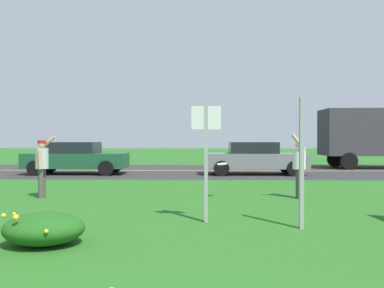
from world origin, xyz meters
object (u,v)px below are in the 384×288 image
object	(u,v)px
sign_post_near_path	(206,147)
box_truck_tan	(382,135)
car_dark_green_center_left	(76,158)
person_catcher_white_shirt	(299,164)
car_gray_center_right	(255,158)
frisbee_white	(222,164)
sign_post_by_roadside	(302,163)
person_thrower_red_cap_gray_shirt	(42,163)

from	to	relation	value
sign_post_near_path	box_truck_tan	xyz separation A→B (m)	(9.71, 14.74, 0.38)
sign_post_near_path	box_truck_tan	distance (m)	17.66
sign_post_near_path	car_dark_green_center_left	distance (m)	12.12
box_truck_tan	person_catcher_white_shirt	bearing A→B (deg)	-122.00
car_dark_green_center_left	car_gray_center_right	distance (m)	8.06
frisbee_white	sign_post_by_roadside	bearing A→B (deg)	-71.62
frisbee_white	box_truck_tan	bearing A→B (deg)	51.30
person_thrower_red_cap_gray_shirt	car_dark_green_center_left	size ratio (longest dim) A/B	0.38
frisbee_white	car_gray_center_right	xyz separation A→B (m)	(1.82, 7.43, -0.18)
frisbee_white	person_thrower_red_cap_gray_shirt	bearing A→B (deg)	-179.57
sign_post_by_roadside	person_thrower_red_cap_gray_shirt	bearing A→B (deg)	148.97
frisbee_white	car_dark_green_center_left	bearing A→B (deg)	130.04
sign_post_near_path	person_catcher_white_shirt	size ratio (longest dim) A/B	1.35
car_gray_center_right	box_truck_tan	size ratio (longest dim) A/B	0.67
sign_post_near_path	car_gray_center_right	world-z (taller)	sign_post_near_path
sign_post_by_roadside	person_thrower_red_cap_gray_shirt	distance (m)	7.10
person_catcher_white_shirt	car_dark_green_center_left	distance (m)	11.12
frisbee_white	car_dark_green_center_left	world-z (taller)	car_dark_green_center_left
sign_post_by_roadside	person_thrower_red_cap_gray_shirt	world-z (taller)	sign_post_by_roadside
sign_post_by_roadside	car_dark_green_center_left	bearing A→B (deg)	123.89
person_thrower_red_cap_gray_shirt	box_truck_tan	world-z (taller)	box_truck_tan
person_thrower_red_cap_gray_shirt	box_truck_tan	distance (m)	18.28
frisbee_white	car_gray_center_right	size ratio (longest dim) A/B	0.06
person_thrower_red_cap_gray_shirt	car_gray_center_right	bearing A→B (deg)	48.23
sign_post_near_path	person_catcher_white_shirt	world-z (taller)	sign_post_near_path
car_gray_center_right	sign_post_near_path	bearing A→B (deg)	-102.09
person_thrower_red_cap_gray_shirt	car_dark_green_center_left	distance (m)	7.60
car_dark_green_center_left	sign_post_by_roadside	bearing A→B (deg)	-56.11
sign_post_near_path	sign_post_by_roadside	size ratio (longest dim) A/B	1.01
frisbee_white	car_gray_center_right	distance (m)	7.65
sign_post_by_roadside	car_dark_green_center_left	distance (m)	13.41
person_catcher_white_shirt	car_gray_center_right	distance (m)	7.41
person_catcher_white_shirt	frisbee_white	bearing A→B (deg)	-179.10
person_thrower_red_cap_gray_shirt	car_gray_center_right	xyz separation A→B (m)	(6.67, 7.47, -0.21)
sign_post_near_path	car_gray_center_right	size ratio (longest dim) A/B	0.52
box_truck_tan	car_dark_green_center_left	bearing A→B (deg)	-165.11
person_catcher_white_shirt	car_dark_green_center_left	bearing A→B (deg)	138.29
frisbee_white	car_dark_green_center_left	distance (m)	9.71
sign_post_near_path	person_catcher_white_shirt	xyz separation A→B (m)	(2.51, 3.22, -0.50)
car_dark_green_center_left	box_truck_tan	world-z (taller)	box_truck_tan
person_catcher_white_shirt	frisbee_white	world-z (taller)	person_catcher_white_shirt
car_dark_green_center_left	sign_post_near_path	bearing A→B (deg)	-61.40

